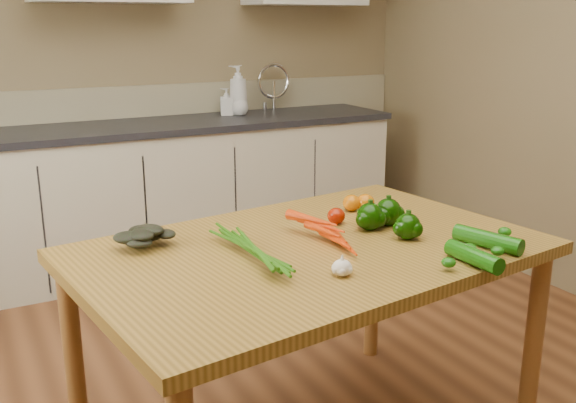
{
  "coord_description": "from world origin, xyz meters",
  "views": [
    {
      "loc": [
        -1.0,
        -1.62,
        1.49
      ],
      "look_at": [
        0.03,
        0.34,
        0.87
      ],
      "focal_mm": 40.0,
      "sensor_mm": 36.0,
      "label": 1
    }
  ],
  "objects_px": {
    "pepper_a": "(370,217)",
    "pepper_b": "(388,212)",
    "leafy_greens": "(139,230)",
    "pepper_c": "(408,226)",
    "zucchini_b": "(474,257)",
    "garlic_bulb": "(342,268)",
    "soap_bottle_c": "(239,104)",
    "tomato_c": "(365,202)",
    "soap_bottle_a": "(238,90)",
    "soap_bottle_b": "(227,102)",
    "tomato_b": "(352,203)",
    "table": "(310,271)",
    "carrot_bunch": "(302,236)",
    "tomato_a": "(336,216)",
    "zucchini_a": "(488,240)"
  },
  "relations": [
    {
      "from": "pepper_a",
      "to": "pepper_b",
      "type": "bearing_deg",
      "value": 9.86
    },
    {
      "from": "zucchini_a",
      "to": "tomato_b",
      "type": "bearing_deg",
      "value": 105.63
    },
    {
      "from": "pepper_a",
      "to": "tomato_c",
      "type": "height_order",
      "value": "pepper_a"
    },
    {
      "from": "pepper_b",
      "to": "tomato_c",
      "type": "relative_size",
      "value": 1.36
    },
    {
      "from": "soap_bottle_c",
      "to": "tomato_a",
      "type": "xyz_separation_m",
      "value": [
        -0.5,
        -2.02,
        -0.15
      ]
    },
    {
      "from": "soap_bottle_a",
      "to": "pepper_c",
      "type": "height_order",
      "value": "soap_bottle_a"
    },
    {
      "from": "carrot_bunch",
      "to": "pepper_a",
      "type": "xyz_separation_m",
      "value": [
        0.3,
        0.05,
        0.01
      ]
    },
    {
      "from": "soap_bottle_b",
      "to": "tomato_c",
      "type": "relative_size",
      "value": 2.49
    },
    {
      "from": "leafy_greens",
      "to": "pepper_b",
      "type": "height_order",
      "value": "leafy_greens"
    },
    {
      "from": "soap_bottle_c",
      "to": "tomato_c",
      "type": "relative_size",
      "value": 2.11
    },
    {
      "from": "tomato_c",
      "to": "zucchini_a",
      "type": "bearing_deg",
      "value": -78.76
    },
    {
      "from": "pepper_c",
      "to": "tomato_a",
      "type": "relative_size",
      "value": 1.34
    },
    {
      "from": "soap_bottle_c",
      "to": "pepper_b",
      "type": "relative_size",
      "value": 1.55
    },
    {
      "from": "carrot_bunch",
      "to": "tomato_a",
      "type": "bearing_deg",
      "value": 27.38
    },
    {
      "from": "table",
      "to": "zucchini_b",
      "type": "distance_m",
      "value": 0.53
    },
    {
      "from": "table",
      "to": "pepper_a",
      "type": "xyz_separation_m",
      "value": [
        0.27,
        0.05,
        0.14
      ]
    },
    {
      "from": "leafy_greens",
      "to": "pepper_c",
      "type": "height_order",
      "value": "leafy_greens"
    },
    {
      "from": "zucchini_b",
      "to": "tomato_b",
      "type": "bearing_deg",
      "value": 90.78
    },
    {
      "from": "tomato_a",
      "to": "zucchini_a",
      "type": "relative_size",
      "value": 0.28
    },
    {
      "from": "soap_bottle_b",
      "to": "tomato_b",
      "type": "distance_m",
      "value": 1.97
    },
    {
      "from": "table",
      "to": "leafy_greens",
      "type": "relative_size",
      "value": 7.53
    },
    {
      "from": "pepper_a",
      "to": "zucchini_a",
      "type": "distance_m",
      "value": 0.4
    },
    {
      "from": "soap_bottle_a",
      "to": "pepper_c",
      "type": "xyz_separation_m",
      "value": [
        -0.38,
        -2.3,
        -0.23
      ]
    },
    {
      "from": "soap_bottle_a",
      "to": "tomato_c",
      "type": "height_order",
      "value": "soap_bottle_a"
    },
    {
      "from": "garlic_bulb",
      "to": "tomato_c",
      "type": "relative_size",
      "value": 0.81
    },
    {
      "from": "pepper_a",
      "to": "pepper_c",
      "type": "height_order",
      "value": "pepper_a"
    },
    {
      "from": "zucchini_b",
      "to": "garlic_bulb",
      "type": "bearing_deg",
      "value": 164.31
    },
    {
      "from": "garlic_bulb",
      "to": "tomato_b",
      "type": "relative_size",
      "value": 0.83
    },
    {
      "from": "table",
      "to": "soap_bottle_b",
      "type": "xyz_separation_m",
      "value": [
        0.63,
        2.22,
        0.29
      ]
    },
    {
      "from": "zucchini_b",
      "to": "carrot_bunch",
      "type": "bearing_deg",
      "value": 135.09
    },
    {
      "from": "soap_bottle_b",
      "to": "zucchini_b",
      "type": "height_order",
      "value": "soap_bottle_b"
    },
    {
      "from": "garlic_bulb",
      "to": "pepper_a",
      "type": "relative_size",
      "value": 0.6
    },
    {
      "from": "tomato_c",
      "to": "leafy_greens",
      "type": "bearing_deg",
      "value": 179.71
    },
    {
      "from": "garlic_bulb",
      "to": "tomato_a",
      "type": "bearing_deg",
      "value": 60.11
    },
    {
      "from": "soap_bottle_a",
      "to": "soap_bottle_c",
      "type": "distance_m",
      "value": 0.09
    },
    {
      "from": "soap_bottle_c",
      "to": "zucchini_a",
      "type": "bearing_deg",
      "value": -41.67
    },
    {
      "from": "tomato_c",
      "to": "soap_bottle_c",
      "type": "bearing_deg",
      "value": 80.71
    },
    {
      "from": "soap_bottle_b",
      "to": "table",
      "type": "bearing_deg",
      "value": 3.33
    },
    {
      "from": "zucchini_b",
      "to": "tomato_c",
      "type": "bearing_deg",
      "value": 86.34
    },
    {
      "from": "soap_bottle_a",
      "to": "pepper_c",
      "type": "bearing_deg",
      "value": -9.03
    },
    {
      "from": "tomato_a",
      "to": "soap_bottle_b",
      "type": "bearing_deg",
      "value": 78.23
    },
    {
      "from": "tomato_a",
      "to": "zucchini_a",
      "type": "height_order",
      "value": "tomato_a"
    },
    {
      "from": "pepper_a",
      "to": "pepper_c",
      "type": "relative_size",
      "value": 1.1
    },
    {
      "from": "pepper_c",
      "to": "tomato_c",
      "type": "height_order",
      "value": "pepper_c"
    },
    {
      "from": "soap_bottle_a",
      "to": "pepper_a",
      "type": "distance_m",
      "value": 2.21
    },
    {
      "from": "leafy_greens",
      "to": "pepper_a",
      "type": "height_order",
      "value": "leafy_greens"
    },
    {
      "from": "tomato_a",
      "to": "tomato_b",
      "type": "bearing_deg",
      "value": 39.0
    },
    {
      "from": "pepper_b",
      "to": "tomato_a",
      "type": "bearing_deg",
      "value": 148.33
    },
    {
      "from": "tomato_a",
      "to": "tomato_c",
      "type": "relative_size",
      "value": 0.92
    },
    {
      "from": "tomato_c",
      "to": "pepper_a",
      "type": "bearing_deg",
      "value": -120.62
    }
  ]
}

